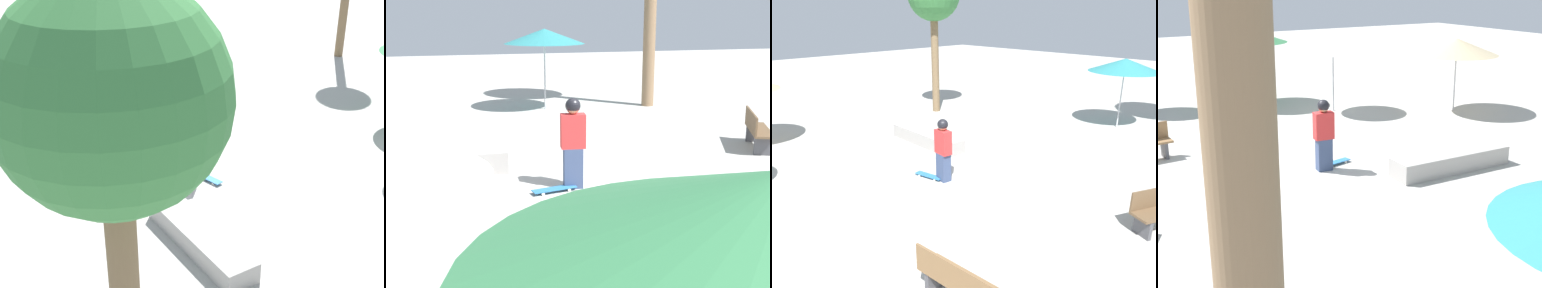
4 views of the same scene
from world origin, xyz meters
TOP-DOWN VIEW (x-y plane):
  - ground_plane at (0.00, 0.00)m, footprint 60.00×60.00m
  - skater_main at (0.56, 0.92)m, footprint 0.29×0.46m
  - skateboard at (0.39, 1.31)m, footprint 0.35×0.82m
  - concrete_ledge at (2.04, 3.36)m, footprint 0.79×2.91m
  - shade_umbrella_tan at (-2.29, 7.29)m, footprint 2.66×2.66m
  - shade_umbrella_green at (-6.64, 1.97)m, footprint 2.64×2.64m
  - shade_umbrella_white at (-4.24, 3.88)m, footprint 2.11×2.11m

SIDE VIEW (x-z plane):
  - ground_plane at x=0.00m, z-range 0.00..0.00m
  - skateboard at x=0.39m, z-range 0.02..0.09m
  - concrete_ledge at x=2.04m, z-range 0.00..0.42m
  - skater_main at x=0.56m, z-range 0.06..1.69m
  - shade_umbrella_tan at x=-2.29m, z-range 0.90..3.23m
  - shade_umbrella_white at x=-4.24m, z-range 0.95..3.24m
  - shade_umbrella_green at x=-6.64m, z-range 1.04..3.57m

